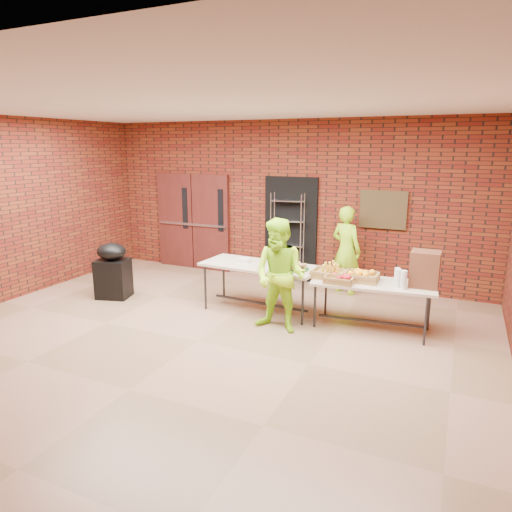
{
  "coord_description": "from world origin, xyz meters",
  "views": [
    {
      "loc": [
        3.24,
        -5.09,
        2.68
      ],
      "look_at": [
        0.27,
        1.4,
        0.96
      ],
      "focal_mm": 32.0,
      "sensor_mm": 36.0,
      "label": 1
    }
  ],
  "objects_px": {
    "coffee_dispenser": "(425,269)",
    "table_right": "(373,286)",
    "volunteer_man": "(280,276)",
    "wire_rack": "(287,238)",
    "table_left": "(260,268)",
    "volunteer_woman": "(346,250)",
    "covered_grill": "(113,270)"
  },
  "relations": [
    {
      "from": "volunteer_man",
      "to": "table_left",
      "type": "bearing_deg",
      "value": 139.08
    },
    {
      "from": "wire_rack",
      "to": "table_right",
      "type": "relative_size",
      "value": 0.97
    },
    {
      "from": "volunteer_woman",
      "to": "volunteer_man",
      "type": "relative_size",
      "value": 0.97
    },
    {
      "from": "coffee_dispenser",
      "to": "volunteer_woman",
      "type": "relative_size",
      "value": 0.32
    },
    {
      "from": "table_left",
      "to": "table_right",
      "type": "bearing_deg",
      "value": 2.56
    },
    {
      "from": "wire_rack",
      "to": "volunteer_man",
      "type": "bearing_deg",
      "value": -83.76
    },
    {
      "from": "table_right",
      "to": "volunteer_woman",
      "type": "relative_size",
      "value": 1.12
    },
    {
      "from": "wire_rack",
      "to": "table_left",
      "type": "relative_size",
      "value": 0.91
    },
    {
      "from": "table_left",
      "to": "volunteer_man",
      "type": "xyz_separation_m",
      "value": [
        0.61,
        -0.64,
        0.12
      ]
    },
    {
      "from": "wire_rack",
      "to": "covered_grill",
      "type": "distance_m",
      "value": 3.39
    },
    {
      "from": "table_left",
      "to": "coffee_dispenser",
      "type": "height_order",
      "value": "coffee_dispenser"
    },
    {
      "from": "table_right",
      "to": "table_left",
      "type": "bearing_deg",
      "value": 173.52
    },
    {
      "from": "wire_rack",
      "to": "volunteer_man",
      "type": "height_order",
      "value": "wire_rack"
    },
    {
      "from": "coffee_dispenser",
      "to": "volunteer_man",
      "type": "relative_size",
      "value": 0.31
    },
    {
      "from": "table_right",
      "to": "volunteer_man",
      "type": "height_order",
      "value": "volunteer_man"
    },
    {
      "from": "table_right",
      "to": "coffee_dispenser",
      "type": "xyz_separation_m",
      "value": [
        0.69,
        0.09,
        0.32
      ]
    },
    {
      "from": "wire_rack",
      "to": "table_left",
      "type": "distance_m",
      "value": 1.83
    },
    {
      "from": "table_right",
      "to": "volunteer_woman",
      "type": "bearing_deg",
      "value": 111.07
    },
    {
      "from": "wire_rack",
      "to": "volunteer_man",
      "type": "relative_size",
      "value": 1.06
    },
    {
      "from": "table_left",
      "to": "volunteer_man",
      "type": "height_order",
      "value": "volunteer_man"
    },
    {
      "from": "table_left",
      "to": "table_right",
      "type": "xyz_separation_m",
      "value": [
        1.84,
        -0.02,
        -0.06
      ]
    },
    {
      "from": "coffee_dispenser",
      "to": "volunteer_man",
      "type": "height_order",
      "value": "volunteer_man"
    },
    {
      "from": "table_left",
      "to": "volunteer_man",
      "type": "relative_size",
      "value": 1.17
    },
    {
      "from": "coffee_dispenser",
      "to": "volunteer_man",
      "type": "xyz_separation_m",
      "value": [
        -1.93,
        -0.71,
        -0.15
      ]
    },
    {
      "from": "coffee_dispenser",
      "to": "covered_grill",
      "type": "relative_size",
      "value": 0.51
    },
    {
      "from": "coffee_dispenser",
      "to": "table_right",
      "type": "bearing_deg",
      "value": -172.3
    },
    {
      "from": "volunteer_man",
      "to": "coffee_dispenser",
      "type": "bearing_deg",
      "value": 25.76
    },
    {
      "from": "table_right",
      "to": "volunteer_woman",
      "type": "xyz_separation_m",
      "value": [
        -0.79,
        1.56,
        0.15
      ]
    },
    {
      "from": "volunteer_man",
      "to": "covered_grill",
      "type": "bearing_deg",
      "value": -177.41
    },
    {
      "from": "wire_rack",
      "to": "volunteer_woman",
      "type": "distance_m",
      "value": 1.29
    },
    {
      "from": "volunteer_woman",
      "to": "table_right",
      "type": "bearing_deg",
      "value": 138.43
    },
    {
      "from": "table_left",
      "to": "table_right",
      "type": "distance_m",
      "value": 1.84
    }
  ]
}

